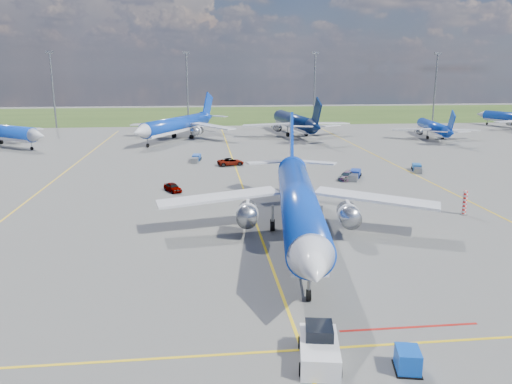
{
  "coord_description": "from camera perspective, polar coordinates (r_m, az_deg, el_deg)",
  "views": [
    {
      "loc": [
        -6.09,
        -48.15,
        17.56
      ],
      "look_at": [
        -0.1,
        6.27,
        4.0
      ],
      "focal_mm": 35.0,
      "sensor_mm": 36.0,
      "label": 1
    }
  ],
  "objects": [
    {
      "name": "uld_container",
      "position": [
        32.64,
        16.96,
        -17.89
      ],
      "size": [
        1.69,
        1.95,
        1.37
      ],
      "primitive_type": "cube",
      "rotation": [
        0.0,
        0.0,
        -0.21
      ],
      "color": "#0D46B9",
      "rests_on": "ground"
    },
    {
      "name": "service_car_c",
      "position": [
        82.34,
        10.29,
        1.83
      ],
      "size": [
        3.94,
        4.63,
        1.27
      ],
      "primitive_type": "imported",
      "rotation": [
        0.0,
        0.0,
        -0.6
      ],
      "color": "#999999",
      "rests_on": "ground"
    },
    {
      "name": "taxiway_lines",
      "position": [
        78.11,
        -1.52,
        0.92
      ],
      "size": [
        60.25,
        160.0,
        0.02
      ],
      "color": "yellow",
      "rests_on": "ground"
    },
    {
      "name": "service_car_b",
      "position": [
        93.18,
        -2.91,
        3.46
      ],
      "size": [
        5.32,
        3.33,
        1.37
      ],
      "primitive_type": "imported",
      "rotation": [
        0.0,
        0.0,
        1.8
      ],
      "color": "#999999",
      "rests_on": "ground"
    },
    {
      "name": "baggage_tug_w",
      "position": [
        83.68,
        11.21,
        1.93
      ],
      "size": [
        3.5,
        5.54,
        1.22
      ],
      "rotation": [
        0.0,
        0.0,
        -0.41
      ],
      "color": "navy",
      "rests_on": "ground"
    },
    {
      "name": "floodlight_masts",
      "position": [
        159.04,
        -0.48,
        12.11
      ],
      "size": [
        202.2,
        0.5,
        22.7
      ],
      "color": "slate",
      "rests_on": "ground"
    },
    {
      "name": "baggage_tug_c",
      "position": [
        98.27,
        -6.89,
        3.84
      ],
      "size": [
        2.04,
        5.25,
        1.15
      ],
      "rotation": [
        0.0,
        0.0,
        -0.14
      ],
      "color": "#1B4AA7",
      "rests_on": "ground"
    },
    {
      "name": "pushback_tug",
      "position": [
        32.39,
        7.22,
        -17.26
      ],
      "size": [
        3.1,
        6.41,
        2.13
      ],
      "rotation": [
        0.0,
        0.0,
        -0.18
      ],
      "color": "silver",
      "rests_on": "ground"
    },
    {
      "name": "grass_strip",
      "position": [
        199.02,
        -4.55,
        8.81
      ],
      "size": [
        400.0,
        80.0,
        0.01
      ],
      "primitive_type": "cube",
      "color": "#2D4719",
      "rests_on": "ground"
    },
    {
      "name": "main_airliner",
      "position": [
        53.35,
        4.82,
        -5.36
      ],
      "size": [
        38.8,
        47.69,
        11.42
      ],
      "primitive_type": null,
      "rotation": [
        0.0,
        0.0,
        -0.14
      ],
      "color": "#0C39B2",
      "rests_on": "ground"
    },
    {
      "name": "warning_post",
      "position": [
        66.63,
        22.74,
        -1.14
      ],
      "size": [
        0.5,
        0.5,
        3.0
      ],
      "primitive_type": "cylinder",
      "color": "red",
      "rests_on": "ground"
    },
    {
      "name": "bg_jet_n",
      "position": [
        137.02,
        4.36,
        6.51
      ],
      "size": [
        35.96,
        44.64,
        10.83
      ],
      "primitive_type": null,
      "rotation": [
        0.0,
        0.0,
        3.25
      ],
      "color": "#07173E",
      "rests_on": "ground"
    },
    {
      "name": "bg_jet_ne",
      "position": [
        138.46,
        19.53,
        5.83
      ],
      "size": [
        28.19,
        34.29,
        8.1
      ],
      "primitive_type": null,
      "rotation": [
        0.0,
        0.0,
        2.98
      ],
      "color": "#0C39B2",
      "rests_on": "ground"
    },
    {
      "name": "ground",
      "position": [
        51.61,
        0.88,
        -5.98
      ],
      "size": [
        400.0,
        400.0,
        0.0
      ],
      "primitive_type": "plane",
      "color": "#575755",
      "rests_on": "ground"
    },
    {
      "name": "service_car_a",
      "position": [
        74.1,
        -9.49,
        0.53
      ],
      "size": [
        3.16,
        4.14,
        1.31
      ],
      "primitive_type": "imported",
      "rotation": [
        0.0,
        0.0,
        0.48
      ],
      "color": "#999999",
      "rests_on": "ground"
    },
    {
      "name": "baggage_tug_e",
      "position": [
        92.38,
        17.93,
        2.6
      ],
      "size": [
        2.77,
        5.05,
        1.1
      ],
      "rotation": [
        0.0,
        0.0,
        -0.32
      ],
      "color": "#1A56A1",
      "rests_on": "ground"
    },
    {
      "name": "bg_jet_nnw",
      "position": [
        129.27,
        -8.95,
        5.94
      ],
      "size": [
        47.02,
        51.39,
        10.89
      ],
      "primitive_type": null,
      "rotation": [
        0.0,
        0.0,
        -0.47
      ],
      "color": "#0C39B2",
      "rests_on": "ground"
    }
  ]
}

